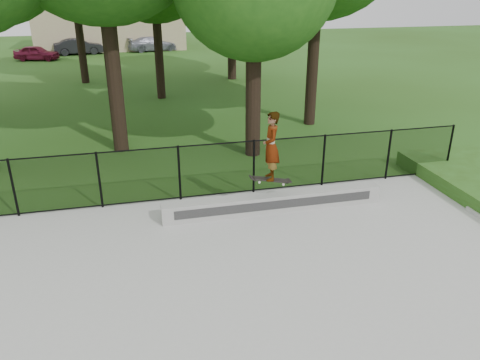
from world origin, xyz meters
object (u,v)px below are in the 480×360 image
at_px(car_b, 79,47).
at_px(car_c, 152,44).
at_px(car_a, 37,53).
at_px(grind_ledge, 274,202).
at_px(skater_airborne, 271,148).

distance_m(car_b, car_c, 5.83).
height_order(car_a, car_c, car_c).
height_order(grind_ledge, skater_airborne, skater_airborne).
height_order(car_b, car_c, car_b).
height_order(car_a, skater_airborne, skater_airborne).
bearing_deg(car_a, skater_airborne, -147.86).
relative_size(car_a, car_b, 0.92).
height_order(grind_ledge, car_b, car_b).
relative_size(grind_ledge, car_b, 1.66).
relative_size(car_c, skater_airborne, 2.07).
bearing_deg(grind_ledge, car_a, 109.21).
bearing_deg(car_a, car_c, -56.85).
distance_m(car_a, car_b, 3.66).
bearing_deg(car_b, grind_ledge, -175.76).
relative_size(car_b, skater_airborne, 1.87).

